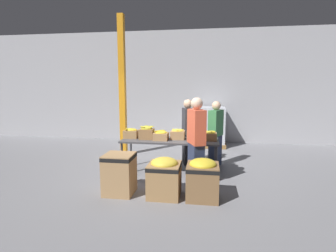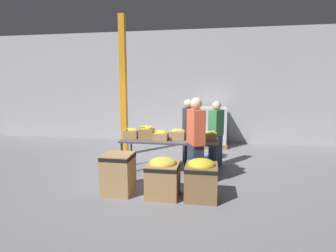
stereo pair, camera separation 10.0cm
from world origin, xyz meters
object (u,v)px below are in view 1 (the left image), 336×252
Objects in this scene: banana_box_5 at (209,136)px; banana_box_2 at (161,135)px; banana_box_4 at (194,133)px; pallet_stack_0 at (210,127)px; banana_box_3 at (178,134)px; donation_bin_1 at (164,176)px; support_pillar at (122,87)px; sorting_table at (170,142)px; volunteer_0 at (188,132)px; volunteer_1 at (196,142)px; donation_bin_2 at (203,178)px; donation_bin_0 at (119,172)px; banana_box_0 at (131,133)px; volunteer_2 at (216,134)px; banana_box_1 at (147,132)px.

banana_box_2 is at bearing -174.43° from banana_box_5.
banana_box_4 is at bearing 11.08° from banana_box_2.
pallet_stack_0 is (0.05, 2.99, -0.25)m from banana_box_5.
banana_box_3 is 0.45× the size of donation_bin_1.
banana_box_2 is at bearing -46.77° from support_pillar.
banana_box_4 reaches higher than banana_box_5.
banana_box_3 reaches higher than banana_box_2.
volunteer_0 reaches higher than sorting_table.
banana_box_5 is 0.74m from volunteer_1.
donation_bin_0 is at bearing 180.00° from donation_bin_2.
banana_box_0 is 0.98× the size of banana_box_2.
banana_box_2 is 0.44× the size of donation_bin_0.
banana_box_0 is 1.84m from donation_bin_1.
volunteer_2 reaches higher than banana_box_5.
banana_box_1 is at bearing -39.36° from volunteer_2.
support_pillar reaches higher than pallet_stack_0.
support_pillar is (-1.59, 1.40, 1.27)m from sorting_table.
banana_box_4 is at bearing 0.39° from volunteer_0.
donation_bin_0 is (-1.11, -2.11, -0.43)m from volunteer_0.
banana_box_0 is at bearing 126.27° from donation_bin_1.
volunteer_1 is at bearing 27.27° from donation_bin_0.
volunteer_1 is 1.08× the size of volunteer_2.
sorting_table is at bearing 20.88° from volunteer_1.
donation_bin_1 is (-0.46, -1.45, -0.55)m from banana_box_4.
support_pillar is (-2.38, 2.78, 1.61)m from donation_bin_2.
donation_bin_1 is (0.64, -1.34, -0.56)m from banana_box_1.
donation_bin_1 is at bearing -0.00° from donation_bin_0.
donation_bin_1 is 3.62m from support_pillar.
volunteer_1 reaches higher than sorting_table.
banana_box_4 is 0.43× the size of donation_bin_0.
banana_box_0 is 0.45× the size of donation_bin_1.
banana_box_5 is at bearing 85.39° from donation_bin_2.
banana_box_4 is at bearing -13.11° from volunteer_2.
donation_bin_1 is (0.09, -1.37, -0.34)m from sorting_table.
volunteer_0 reaches higher than donation_bin_1.
volunteer_0 is (-0.55, 0.70, -0.06)m from banana_box_5.
support_pillar is (-2.22, 2.06, 1.11)m from volunteer_1.
banana_box_1 is 0.44× the size of donation_bin_0.
banana_box_0 is 1.00× the size of banana_box_3.
volunteer_0 is at bearing 64.58° from sorting_table.
support_pillar is at bearing 125.96° from banana_box_1.
volunteer_0 is 2.36m from support_pillar.
banana_box_4 is (1.50, 0.03, 0.03)m from banana_box_0.
banana_box_1 is 1.59m from donation_bin_1.
support_pillar reaches higher than banana_box_0.
banana_box_2 is 0.77m from banana_box_4.
banana_box_0 is 0.97× the size of banana_box_5.
donation_bin_0 is (0.19, -1.42, -0.50)m from banana_box_0.
volunteer_2 reaches higher than pallet_stack_0.
banana_box_3 is at bearing 8.54° from banana_box_1.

